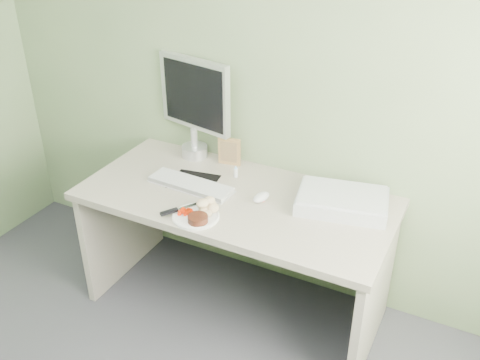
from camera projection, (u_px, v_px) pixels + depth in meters
The scene contains 14 objects.
wall_back at pixel (269, 57), 2.71m from camera, with size 3.50×3.50×0.00m, color gray.
desk at pixel (236, 226), 2.81m from camera, with size 1.60×0.75×0.73m.
plate at pixel (196, 217), 2.54m from camera, with size 0.23×0.23×0.01m, color white.
steak at pixel (198, 219), 2.49m from camera, with size 0.10×0.10×0.03m, color black.
potato_pile at pixel (206, 205), 2.57m from camera, with size 0.11×0.08×0.06m, color tan.
carrot_heap at pixel (185, 211), 2.54m from camera, with size 0.05×0.05×0.04m, color red.
steak_knife at pixel (176, 210), 2.56m from camera, with size 0.14×0.20×0.02m.
mousepad at pixel (194, 181), 2.85m from camera, with size 0.24×0.21×0.00m, color black.
keyboard at pixel (191, 184), 2.79m from camera, with size 0.46×0.14×0.02m, color white.
computer_mouse at pixel (261, 197), 2.67m from camera, with size 0.06×0.11×0.04m, color white.
photo_frame at pixel (229, 151), 2.98m from camera, with size 0.13×0.01×0.16m, color #A5844D.
eyedrop_bottle at pixel (236, 172), 2.88m from camera, with size 0.02×0.02×0.07m.
scanner at pixel (342, 202), 2.61m from camera, with size 0.43×0.29×0.07m, color silver.
monitor at pixel (194, 102), 2.97m from camera, with size 0.48×0.17×0.57m.
Camera 1 is at (1.07, -0.44, 2.14)m, focal length 40.00 mm.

